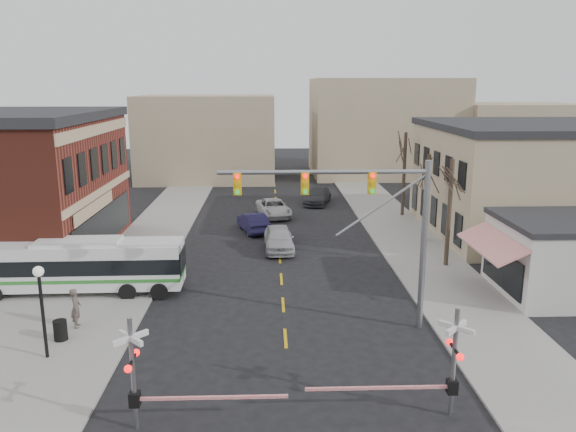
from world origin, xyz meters
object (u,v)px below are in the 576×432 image
(transit_bus, at_px, (80,265))
(car_a, at_px, (279,238))
(rr_crossing_east, at_px, (441,364))
(pedestrian_near, at_px, (76,308))
(rr_crossing_west, at_px, (146,375))
(car_d, at_px, (317,196))
(traffic_signal_mast, at_px, (368,211))
(trash_bin, at_px, (60,330))
(street_lamp, at_px, (41,292))
(pedestrian_far, at_px, (106,278))
(car_b, at_px, (253,222))
(car_c, at_px, (274,208))

(transit_bus, height_order, car_a, transit_bus)
(rr_crossing_east, distance_m, car_a, 20.96)
(transit_bus, bearing_deg, pedestrian_near, -74.59)
(car_a, bearing_deg, rr_crossing_west, -105.12)
(car_d, bearing_deg, traffic_signal_mast, -75.46)
(transit_bus, height_order, rr_crossing_west, rr_crossing_west)
(traffic_signal_mast, xyz_separation_m, trash_bin, (-13.83, -1.01, -5.13))
(traffic_signal_mast, height_order, trash_bin, traffic_signal_mast)
(rr_crossing_west, bearing_deg, car_d, 76.35)
(transit_bus, distance_m, street_lamp, 7.96)
(transit_bus, height_order, car_d, transit_bus)
(rr_crossing_east, distance_m, pedestrian_near, 16.81)
(rr_crossing_west, bearing_deg, trash_bin, 128.41)
(rr_crossing_east, bearing_deg, car_d, 91.80)
(rr_crossing_west, distance_m, pedestrian_far, 13.84)
(rr_crossing_east, relative_size, car_d, 1.08)
(rr_crossing_east, distance_m, trash_bin, 16.52)
(pedestrian_near, bearing_deg, car_d, -35.72)
(car_a, bearing_deg, pedestrian_near, -129.85)
(traffic_signal_mast, height_order, car_b, traffic_signal_mast)
(transit_bus, distance_m, pedestrian_far, 1.55)
(rr_crossing_east, bearing_deg, car_a, 104.34)
(car_b, height_order, car_c, car_b)
(traffic_signal_mast, relative_size, rr_crossing_east, 1.70)
(trash_bin, distance_m, pedestrian_near, 1.49)
(car_b, distance_m, car_d, 11.99)
(transit_bus, bearing_deg, car_b, 55.03)
(street_lamp, bearing_deg, rr_crossing_west, -43.58)
(car_d, relative_size, pedestrian_near, 2.72)
(car_c, bearing_deg, street_lamp, -121.75)
(car_d, bearing_deg, transit_bus, -107.71)
(transit_bus, bearing_deg, trash_bin, -80.38)
(car_b, bearing_deg, pedestrian_near, 49.19)
(car_a, bearing_deg, trash_bin, -127.77)
(rr_crossing_east, bearing_deg, trash_bin, 157.68)
(rr_crossing_west, height_order, pedestrian_near, rr_crossing_west)
(car_c, relative_size, car_d, 1.02)
(transit_bus, xyz_separation_m, rr_crossing_east, (16.27, -12.38, 0.32))
(street_lamp, relative_size, car_a, 0.81)
(car_b, bearing_deg, street_lamp, 51.67)
(rr_crossing_west, distance_m, car_b, 26.08)
(street_lamp, xyz_separation_m, car_c, (9.78, 26.07, -2.27))
(traffic_signal_mast, height_order, pedestrian_near, traffic_signal_mast)
(car_a, distance_m, car_b, 5.54)
(car_c, height_order, pedestrian_far, pedestrian_far)
(traffic_signal_mast, height_order, car_c, traffic_signal_mast)
(rr_crossing_west, bearing_deg, car_c, 81.76)
(rr_crossing_east, distance_m, street_lamp, 15.94)
(rr_crossing_west, bearing_deg, car_b, 83.75)
(car_b, bearing_deg, pedestrian_far, 41.96)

